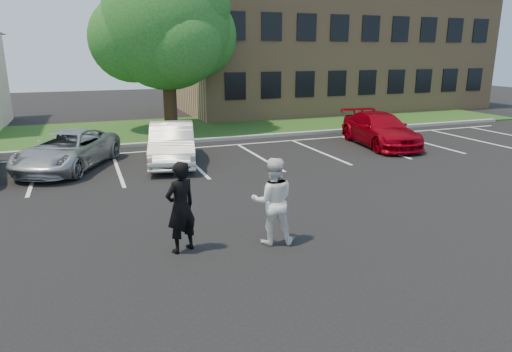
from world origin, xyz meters
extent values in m
plane|color=black|center=(0.00, 0.00, 0.00)|extent=(90.00, 90.00, 0.00)
cube|color=gray|center=(0.00, 12.00, 0.07)|extent=(40.00, 0.30, 0.15)
cube|color=#184E19|center=(0.00, 16.00, 0.04)|extent=(44.00, 8.00, 0.08)
cube|color=white|center=(-5.60, 8.00, 0.01)|extent=(0.12, 5.20, 0.01)
cube|color=white|center=(-2.80, 8.00, 0.01)|extent=(0.12, 5.20, 0.01)
cube|color=white|center=(0.00, 8.00, 0.01)|extent=(0.12, 5.20, 0.01)
cube|color=white|center=(2.80, 8.00, 0.01)|extent=(0.12, 5.20, 0.01)
cube|color=white|center=(5.60, 8.00, 0.01)|extent=(0.12, 5.20, 0.01)
cube|color=white|center=(8.40, 8.00, 0.01)|extent=(0.12, 5.20, 0.01)
cube|color=white|center=(11.20, 8.00, 0.01)|extent=(0.12, 5.20, 0.01)
cube|color=white|center=(14.00, 8.00, 0.01)|extent=(0.12, 5.20, 0.01)
cube|color=white|center=(16.80, 8.00, 0.01)|extent=(0.12, 5.20, 0.01)
cube|color=white|center=(1.40, 10.70, 0.01)|extent=(34.00, 0.12, 0.01)
cube|color=#A78259|center=(14.00, 22.00, 4.00)|extent=(22.00, 10.00, 8.00)
cube|color=black|center=(4.80, 16.97, 2.20)|extent=(1.30, 0.06, 1.60)
cube|color=black|center=(4.80, 16.97, 5.60)|extent=(1.30, 0.06, 1.60)
cube|color=black|center=(7.10, 16.97, 2.20)|extent=(1.30, 0.06, 1.60)
cube|color=black|center=(7.10, 16.97, 5.60)|extent=(1.30, 0.06, 1.60)
cube|color=black|center=(9.40, 16.97, 2.20)|extent=(1.30, 0.06, 1.60)
cube|color=black|center=(9.40, 16.97, 5.60)|extent=(1.30, 0.06, 1.60)
cube|color=black|center=(11.70, 16.97, 2.20)|extent=(1.30, 0.06, 1.60)
cube|color=black|center=(11.70, 16.97, 5.60)|extent=(1.30, 0.06, 1.60)
cube|color=black|center=(14.00, 16.97, 2.20)|extent=(1.30, 0.06, 1.60)
cube|color=black|center=(14.00, 16.97, 5.60)|extent=(1.30, 0.06, 1.60)
cube|color=black|center=(16.30, 16.97, 2.20)|extent=(1.30, 0.06, 1.60)
cube|color=black|center=(16.30, 16.97, 5.60)|extent=(1.30, 0.06, 1.60)
cube|color=black|center=(18.60, 16.97, 2.20)|extent=(1.30, 0.06, 1.60)
cube|color=black|center=(18.60, 16.97, 5.60)|extent=(1.30, 0.06, 1.60)
cube|color=black|center=(20.90, 16.97, 2.20)|extent=(1.30, 0.06, 1.60)
cube|color=black|center=(20.90, 16.97, 5.60)|extent=(1.30, 0.06, 1.60)
cube|color=black|center=(23.20, 16.97, 2.20)|extent=(1.30, 0.06, 1.60)
cube|color=black|center=(23.20, 16.97, 5.60)|extent=(1.30, 0.06, 1.60)
cylinder|color=black|center=(0.64, 15.56, 1.60)|extent=(0.70, 0.70, 3.20)
sphere|color=#205419|center=(0.64, 15.56, 5.50)|extent=(6.60, 6.60, 6.60)
sphere|color=#205419|center=(2.24, 16.26, 5.00)|extent=(4.60, 4.60, 4.60)
sphere|color=#205419|center=(-1.06, 15.96, 4.80)|extent=(4.40, 4.40, 4.40)
sphere|color=#205419|center=(1.04, 14.06, 4.60)|extent=(4.00, 4.00, 4.00)
sphere|color=#205419|center=(0.04, 17.16, 5.80)|extent=(4.20, 4.20, 4.20)
sphere|color=#205419|center=(1.84, 14.66, 6.40)|extent=(3.80, 3.80, 3.80)
imported|color=black|center=(-2.07, 0.07, 1.00)|extent=(0.87, 0.75, 2.00)
imported|color=white|center=(-0.06, -0.21, 0.99)|extent=(1.13, 0.98, 1.98)
imported|color=#A8ABB0|center=(-4.47, 8.71, 0.69)|extent=(4.29, 5.48, 1.38)
imported|color=silver|center=(-0.71, 8.20, 0.77)|extent=(2.53, 4.93, 1.55)
imported|color=#9C010F|center=(8.84, 8.23, 0.74)|extent=(2.74, 5.32, 1.48)
camera|label=1|loc=(-3.84, -9.05, 4.20)|focal=32.00mm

